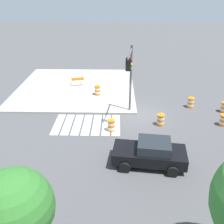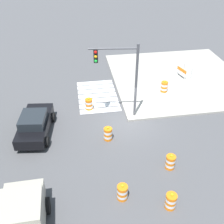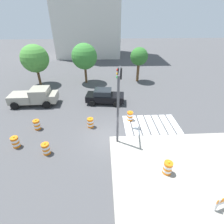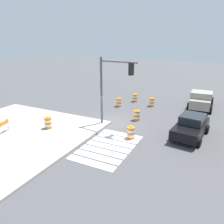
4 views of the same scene
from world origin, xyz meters
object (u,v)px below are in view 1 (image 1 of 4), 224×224
Objects in this scene: sports_car at (150,153)px; traffic_barrel_median_near at (161,120)px; traffic_barrel_crosswalk_end at (224,107)px; traffic_light_pole at (130,71)px; traffic_barrel_median_far at (223,120)px; construction_barricade at (78,80)px; street_tree_streetside_mid at (14,210)px; traffic_barrel_far_curb at (191,103)px; traffic_barrel_near_corner at (111,125)px; traffic_barrel_on_sidewalk at (98,90)px.

traffic_barrel_median_near is at bearing -106.02° from sports_car.
traffic_light_pole is at bearing 8.12° from traffic_barrel_crosswalk_end.
traffic_barrel_median_far is (-4.80, -0.06, 0.00)m from traffic_barrel_median_near.
street_tree_streetside_mid is at bearing 93.17° from construction_barricade.
traffic_barrel_crosswalk_end and traffic_barrel_far_curb have the same top height.
traffic_barrel_median_far is at bearing -173.38° from traffic_barrel_near_corner.
traffic_barrel_far_curb is 17.95m from street_tree_streetside_mid.
traffic_barrel_near_corner is 0.19× the size of traffic_light_pole.
traffic_barrel_median_far is 14.76m from construction_barricade.
sports_car reaches higher than traffic_barrel_crosswalk_end.
sports_car is 0.82× the size of traffic_light_pole.
traffic_barrel_near_corner is (2.41, -3.84, -0.36)m from sports_car.
traffic_barrel_on_sidewalk reaches higher than traffic_barrel_far_curb.
sports_car is 4.40× the size of traffic_barrel_crosswalk_end.
sports_car is 7.85m from traffic_barrel_median_far.
traffic_barrel_crosswalk_end is at bearing 163.61° from traffic_barrel_on_sidewalk.
traffic_barrel_far_curb is (-6.90, -4.17, 0.00)m from traffic_barrel_near_corner.
traffic_barrel_median_far is 3.59m from traffic_barrel_far_curb.
traffic_light_pole reaches higher than traffic_barrel_on_sidewalk.
sports_car is at bearing -126.66° from street_tree_streetside_mid.
construction_barricade is (6.19, -12.90, -0.09)m from sports_car.
traffic_barrel_near_corner is 8.06m from traffic_barrel_far_curb.
traffic_barrel_median_near is at bearing 0.68° from traffic_barrel_median_far.
construction_barricade reaches higher than traffic_barrel_median_near.
traffic_barrel_crosswalk_end is at bearing -160.89° from traffic_barrel_near_corner.
street_tree_streetside_mid is at bearing 60.91° from traffic_barrel_median_near.
traffic_barrel_on_sidewalk is (3.89, -10.36, -0.21)m from sports_car.
traffic_barrel_far_curb is (-4.49, -8.01, -0.36)m from sports_car.
sports_car is at bearing 45.19° from traffic_barrel_crosswalk_end.
street_tree_streetside_mid reaches higher than construction_barricade.
street_tree_streetside_mid reaches higher than traffic_barrel_near_corner.
traffic_barrel_median_far is 0.21× the size of street_tree_streetside_mid.
sports_car is 4.40× the size of traffic_barrel_median_far.
traffic_barrel_far_curb is 6.83m from traffic_light_pole.
sports_car is 4.40× the size of traffic_barrel_median_near.
traffic_light_pole is at bearing 20.24° from traffic_barrel_far_curb.
sports_car is at bearing 38.07° from traffic_barrel_median_far.
traffic_barrel_on_sidewalk is 17.50m from street_tree_streetside_mid.
traffic_barrel_on_sidewalk is (8.37, -2.35, 0.15)m from traffic_barrel_far_curb.
traffic_barrel_median_near is at bearing -166.05° from traffic_barrel_near_corner.
traffic_barrel_median_near and traffic_barrel_median_far have the same top height.
traffic_light_pole is (5.53, 2.04, 3.46)m from traffic_barrel_far_curb.
traffic_barrel_far_curb is at bearing -122.82° from street_tree_streetside_mid.
traffic_barrel_crosswalk_end is 0.21× the size of street_tree_streetside_mid.
traffic_barrel_on_sidewalk is at bearing -77.25° from traffic_barrel_near_corner.
traffic_barrel_crosswalk_end is 1.00× the size of traffic_barrel_on_sidewalk.
sports_car is at bearing 122.17° from traffic_barrel_near_corner.
traffic_barrel_near_corner is at bearing 102.75° from traffic_barrel_on_sidewalk.
traffic_barrel_crosswalk_end is 18.80m from street_tree_streetside_mid.
traffic_barrel_near_corner and traffic_barrel_crosswalk_end have the same top height.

